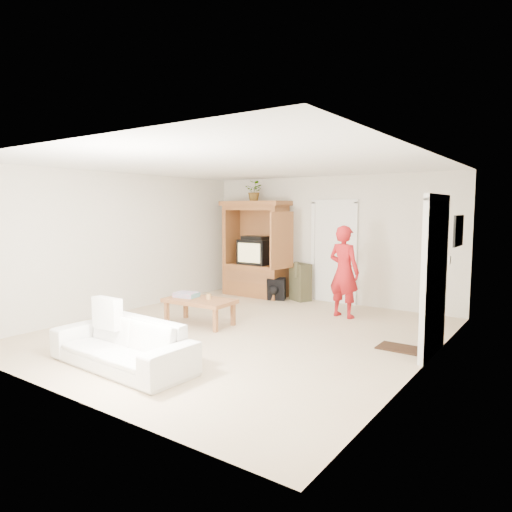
{
  "coord_description": "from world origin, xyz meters",
  "views": [
    {
      "loc": [
        4.18,
        -5.59,
        1.94
      ],
      "look_at": [
        -0.15,
        0.6,
        1.15
      ],
      "focal_mm": 32.0,
      "sensor_mm": 36.0,
      "label": 1
    }
  ],
  "objects_px": {
    "man": "(344,272)",
    "sofa": "(122,344)",
    "armoire": "(256,255)",
    "coffee_table": "(200,302)"
  },
  "relations": [
    {
      "from": "sofa",
      "to": "coffee_table",
      "type": "height_order",
      "value": "sofa"
    },
    {
      "from": "armoire",
      "to": "coffee_table",
      "type": "relative_size",
      "value": 1.74
    },
    {
      "from": "armoire",
      "to": "man",
      "type": "bearing_deg",
      "value": -17.61
    },
    {
      "from": "armoire",
      "to": "man",
      "type": "height_order",
      "value": "armoire"
    },
    {
      "from": "armoire",
      "to": "man",
      "type": "distance_m",
      "value": 2.56
    },
    {
      "from": "armoire",
      "to": "sofa",
      "type": "relative_size",
      "value": 1.06
    },
    {
      "from": "coffee_table",
      "to": "man",
      "type": "bearing_deg",
      "value": 43.73
    },
    {
      "from": "sofa",
      "to": "armoire",
      "type": "bearing_deg",
      "value": 107.73
    },
    {
      "from": "man",
      "to": "sofa",
      "type": "xyz_separation_m",
      "value": [
        -1.15,
        -3.96,
        -0.53
      ]
    },
    {
      "from": "man",
      "to": "sofa",
      "type": "height_order",
      "value": "man"
    }
  ]
}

